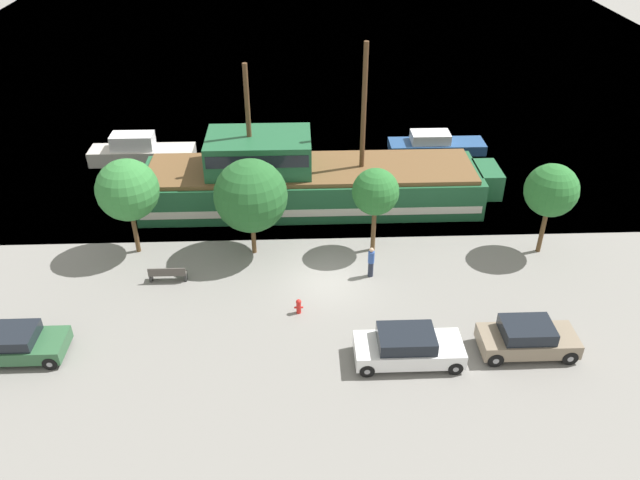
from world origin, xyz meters
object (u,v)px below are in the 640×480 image
(parked_car_curb_front, at_px, (14,344))
(pedestrian_walking_near, at_px, (371,262))
(parked_car_curb_mid, at_px, (527,338))
(fire_hydrant, at_px, (299,306))
(moored_boat_dockside, at_px, (435,144))
(moored_boat_outer, at_px, (141,152))
(parked_car_curb_rear, at_px, (408,347))
(bench_promenade_east, at_px, (168,274))
(pirate_ship, at_px, (305,181))

(parked_car_curb_front, height_order, pedestrian_walking_near, pedestrian_walking_near)
(parked_car_curb_mid, relative_size, fire_hydrant, 5.38)
(moored_boat_dockside, distance_m, pedestrian_walking_near, 16.10)
(moored_boat_outer, bearing_deg, pedestrian_walking_near, -44.24)
(parked_car_curb_mid, xyz_separation_m, parked_car_curb_rear, (-5.18, -0.34, -0.00))
(moored_boat_dockside, xyz_separation_m, moored_boat_outer, (-20.45, -0.96, 0.23))
(bench_promenade_east, bearing_deg, parked_car_curb_rear, -28.87)
(pirate_ship, xyz_separation_m, fire_hydrant, (-0.50, -10.34, -1.20))
(pirate_ship, xyz_separation_m, bench_promenade_east, (-7.01, -7.59, -1.17))
(parked_car_curb_front, distance_m, fire_hydrant, 12.31)
(fire_hydrant, relative_size, bench_promenade_east, 0.41)
(bench_promenade_east, bearing_deg, pirate_ship, 47.29)
(parked_car_curb_mid, bearing_deg, pedestrian_walking_near, 136.27)
(moored_boat_dockside, height_order, parked_car_curb_rear, parked_car_curb_rear)
(parked_car_curb_mid, height_order, fire_hydrant, parked_car_curb_mid)
(parked_car_curb_mid, xyz_separation_m, fire_hydrant, (-9.73, 3.01, -0.34))
(moored_boat_dockside, bearing_deg, bench_promenade_east, -137.59)
(moored_boat_dockside, height_order, fire_hydrant, moored_boat_dockside)
(moored_boat_outer, bearing_deg, parked_car_curb_rear, -52.89)
(parked_car_curb_mid, height_order, pedestrian_walking_near, pedestrian_walking_near)
(parked_car_curb_rear, xyz_separation_m, bench_promenade_east, (-11.06, 6.10, -0.30))
(bench_promenade_east, distance_m, pedestrian_walking_near, 10.18)
(parked_car_curb_front, relative_size, pedestrian_walking_near, 2.48)
(moored_boat_outer, height_order, parked_car_curb_rear, moored_boat_outer)
(parked_car_curb_front, bearing_deg, moored_boat_outer, 85.71)
(fire_hydrant, xyz_separation_m, bench_promenade_east, (-6.51, 2.74, 0.03))
(pirate_ship, bearing_deg, bench_promenade_east, -132.71)
(parked_car_curb_front, bearing_deg, parked_car_curb_rear, -3.14)
(moored_boat_outer, xyz_separation_m, parked_car_curb_rear, (15.17, -20.06, -0.02))
(bench_promenade_east, bearing_deg, fire_hydrant, -22.87)
(moored_boat_dockside, relative_size, parked_car_curb_front, 1.60)
(moored_boat_dockside, height_order, parked_car_curb_front, moored_boat_dockside)
(pirate_ship, xyz_separation_m, pedestrian_walking_near, (3.16, -7.54, -0.76))
(pirate_ship, relative_size, parked_car_curb_front, 5.06)
(moored_boat_dockside, height_order, moored_boat_outer, moored_boat_outer)
(parked_car_curb_front, xyz_separation_m, pedestrian_walking_near, (15.72, 5.24, 0.17))
(parked_car_curb_front, height_order, parked_car_curb_rear, parked_car_curb_rear)
(bench_promenade_east, bearing_deg, moored_boat_outer, 106.42)
(moored_boat_dockside, bearing_deg, parked_car_curb_rear, -104.09)
(pirate_ship, xyz_separation_m, parked_car_curb_rear, (4.05, -13.69, -0.87))
(pedestrian_walking_near, bearing_deg, pirate_ship, 112.73)
(parked_car_curb_mid, bearing_deg, bench_promenade_east, 160.49)
(moored_boat_dockside, xyz_separation_m, pedestrian_walking_near, (-6.17, -14.87, 0.32))
(fire_hydrant, distance_m, bench_promenade_east, 7.06)
(fire_hydrant, bearing_deg, parked_car_curb_rear, -36.38)
(moored_boat_outer, distance_m, bench_promenade_east, 14.56)
(fire_hydrant, bearing_deg, pirate_ship, 87.22)
(parked_car_curb_rear, relative_size, fire_hydrant, 5.94)
(moored_boat_dockside, bearing_deg, moored_boat_outer, -177.31)
(parked_car_curb_front, bearing_deg, moored_boat_dockside, 42.57)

